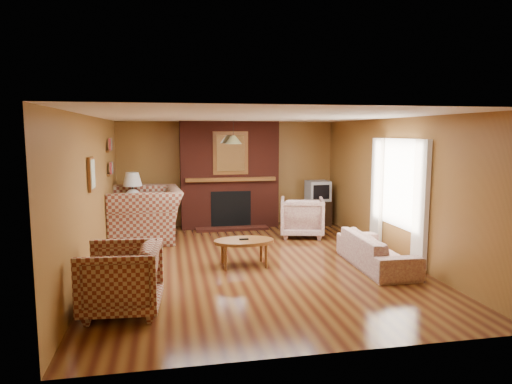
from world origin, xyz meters
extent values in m
plane|color=#411B0D|center=(0.00, 0.00, 0.00)|extent=(6.50, 6.50, 0.00)
plane|color=white|center=(0.00, 0.00, 2.40)|extent=(6.50, 6.50, 0.00)
plane|color=olive|center=(0.00, 3.25, 1.20)|extent=(6.50, 0.00, 6.50)
plane|color=olive|center=(0.00, -3.25, 1.20)|extent=(6.50, 0.00, 6.50)
plane|color=olive|center=(-2.50, 0.00, 1.20)|extent=(0.00, 6.50, 6.50)
plane|color=olive|center=(2.50, 0.00, 1.20)|extent=(0.00, 6.50, 6.50)
cube|color=#48180F|center=(0.00, 3.00, 1.20)|extent=(2.20, 0.50, 2.40)
cube|color=black|center=(0.00, 2.77, 0.45)|extent=(0.90, 0.06, 0.80)
cube|color=#48180F|center=(0.00, 2.60, 0.03)|extent=(1.60, 0.35, 0.06)
cube|color=brown|center=(0.00, 2.73, 1.12)|extent=(2.00, 0.18, 0.08)
cube|color=brown|center=(0.00, 2.76, 1.70)|extent=(0.78, 0.05, 0.95)
cube|color=white|center=(0.00, 2.73, 1.70)|extent=(0.62, 0.02, 0.80)
cube|color=beige|center=(2.44, -0.95, 1.05)|extent=(0.08, 0.35, 2.00)
cube|color=beige|center=(2.44, 0.55, 1.05)|extent=(0.08, 0.35, 2.00)
cube|color=white|center=(2.48, -0.20, 1.30)|extent=(0.03, 1.10, 1.50)
cube|color=brown|center=(-2.47, 1.90, 1.35)|extent=(0.06, 0.55, 0.04)
cube|color=brown|center=(-2.47, 1.90, 1.80)|extent=(0.06, 0.55, 0.04)
cube|color=brown|center=(-2.47, -0.30, 1.55)|extent=(0.04, 0.40, 0.50)
cube|color=white|center=(-2.44, -0.30, 1.55)|extent=(0.01, 0.32, 0.42)
cylinder|color=black|center=(0.00, 2.30, 2.22)|extent=(0.01, 0.01, 0.35)
cone|color=#AB8444|center=(0.00, 2.30, 2.00)|extent=(0.36, 0.36, 0.18)
imported|color=#602519|center=(-1.85, 2.03, 0.53)|extent=(1.54, 1.73, 1.05)
imported|color=#602519|center=(-1.95, -1.80, 0.42)|extent=(0.98, 0.96, 0.84)
imported|color=beige|center=(1.90, -0.61, 0.26)|extent=(0.76, 1.83, 0.53)
imported|color=beige|center=(1.35, 1.72, 0.41)|extent=(1.07, 1.09, 0.81)
ellipsoid|color=brown|center=(-0.19, -0.16, 0.41)|extent=(0.97, 0.60, 0.05)
cube|color=black|center=(-0.19, -0.16, 0.44)|extent=(0.15, 0.05, 0.02)
cylinder|color=brown|center=(0.14, 0.03, 0.19)|extent=(0.05, 0.05, 0.38)
cylinder|color=brown|center=(-0.52, 0.03, 0.19)|extent=(0.05, 0.05, 0.38)
cylinder|color=brown|center=(0.14, -0.36, 0.19)|extent=(0.05, 0.05, 0.38)
cylinder|color=brown|center=(-0.52, -0.36, 0.19)|extent=(0.05, 0.05, 0.38)
cube|color=brown|center=(-2.10, 2.45, 0.33)|extent=(0.53, 0.53, 0.67)
sphere|color=white|center=(-2.10, 2.45, 0.83)|extent=(0.32, 0.32, 0.32)
cylinder|color=black|center=(-2.10, 2.45, 1.01)|extent=(0.03, 0.03, 0.10)
cone|color=white|center=(-2.10, 2.45, 1.19)|extent=(0.40, 0.40, 0.28)
cube|color=black|center=(2.05, 2.80, 0.29)|extent=(0.57, 0.53, 0.58)
cube|color=#9C9EA3|center=(2.05, 2.80, 0.81)|extent=(0.51, 0.49, 0.46)
cube|color=black|center=(2.05, 2.55, 0.81)|extent=(0.38, 0.03, 0.33)
camera|label=1|loc=(-1.36, -7.26, 2.15)|focal=32.00mm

